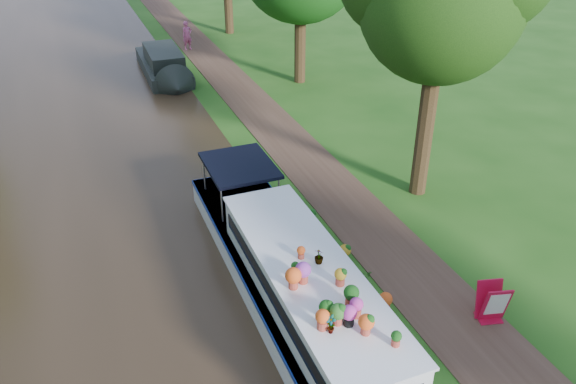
{
  "coord_description": "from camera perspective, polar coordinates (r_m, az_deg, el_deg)",
  "views": [
    {
      "loc": [
        -6.31,
        -10.71,
        9.38
      ],
      "look_at": [
        -1.11,
        2.44,
        1.3
      ],
      "focal_mm": 35.0,
      "sensor_mm": 36.0,
      "label": 1
    }
  ],
  "objects": [
    {
      "name": "sandwich_board",
      "position": [
        14.38,
        20.03,
        -10.63
      ],
      "size": [
        0.67,
        0.64,
        1.01
      ],
      "rotation": [
        0.0,
        0.0,
        -0.25
      ],
      "color": "red",
      "rests_on": "towpath"
    },
    {
      "name": "second_boat",
      "position": [
        30.87,
        -12.47,
        12.48
      ],
      "size": [
        2.19,
        7.26,
        1.4
      ],
      "rotation": [
        0.0,
        0.0,
        -0.02
      ],
      "color": "black",
      "rests_on": "canal_water"
    },
    {
      "name": "verge_plant",
      "position": [
        14.9,
        7.7,
        -8.62
      ],
      "size": [
        0.44,
        0.4,
        0.4
      ],
      "primitive_type": "imported",
      "rotation": [
        0.0,
        0.0,
        0.28
      ],
      "color": "#2C5A1B",
      "rests_on": "ground"
    },
    {
      "name": "towpath",
      "position": [
        16.09,
        10.99,
        -6.5
      ],
      "size": [
        2.2,
        100.0,
        0.03
      ],
      "primitive_type": "cube",
      "color": "#472F21",
      "rests_on": "ground"
    },
    {
      "name": "canal_water",
      "position": [
        14.23,
        -15.24,
        -12.74
      ],
      "size": [
        10.0,
        100.0,
        0.02
      ],
      "primitive_type": "cube",
      "color": "#2E2114",
      "rests_on": "ground"
    },
    {
      "name": "plant_boat",
      "position": [
        13.04,
        2.11,
        -11.14
      ],
      "size": [
        2.29,
        13.52,
        2.26
      ],
      "color": "white",
      "rests_on": "canal_water"
    },
    {
      "name": "ground",
      "position": [
        15.57,
        7.18,
        -7.57
      ],
      "size": [
        100.0,
        100.0,
        0.0
      ],
      "primitive_type": "plane",
      "color": "#1F4E13",
      "rests_on": "ground"
    },
    {
      "name": "pedestrian_pink",
      "position": [
        35.39,
        -10.21,
        15.38
      ],
      "size": [
        0.69,
        0.53,
        1.67
      ],
      "primitive_type": "imported",
      "rotation": [
        0.0,
        0.0,
        0.24
      ],
      "color": "pink",
      "rests_on": "towpath"
    }
  ]
}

